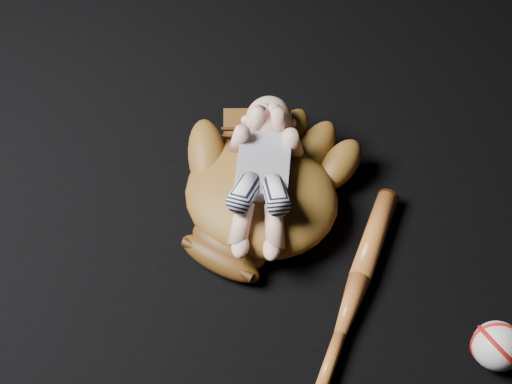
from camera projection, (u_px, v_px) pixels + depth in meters
baseball_glove at (261, 191)px, 1.35m from camera, size 0.46×0.50×0.13m
newborn_baby at (263, 174)px, 1.31m from camera, size 0.23×0.37×0.14m
baseball_bat at (356, 290)px, 1.28m from camera, size 0.07×0.45×0.04m
baseball at (497, 346)px, 1.19m from camera, size 0.11×0.11×0.08m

